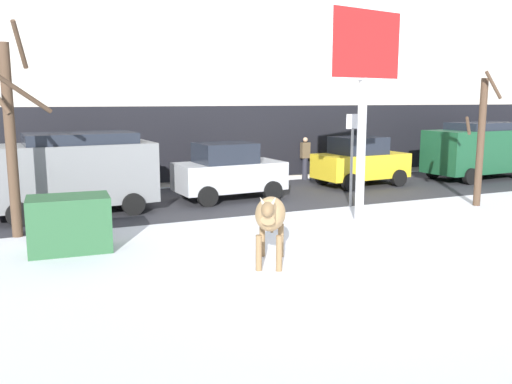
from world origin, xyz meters
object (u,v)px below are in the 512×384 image
(dumpster, at_px, (69,224))
(billboard, at_px, (364,58))
(car_darkgreen_van, at_px, (479,149))
(bare_tree_right_lot, at_px, (481,140))
(pedestrian_near_billboard, at_px, (22,172))
(bare_tree_left_lot, at_px, (11,132))
(cow_tan, at_px, (270,216))
(car_grey_van, at_px, (72,171))
(pedestrian_by_cars, at_px, (88,169))
(street_sign, at_px, (352,152))
(car_silver_hatchback, at_px, (228,171))
(pedestrian_far_left, at_px, (305,158))
(car_yellow_hatchback, at_px, (360,161))

(dumpster, bearing_deg, billboard, -0.41)
(billboard, xyz_separation_m, car_darkgreen_van, (8.98, 4.62, -3.07))
(bare_tree_right_lot, relative_size, dumpster, 2.40)
(billboard, distance_m, pedestrian_near_billboard, 11.59)
(bare_tree_right_lot, bearing_deg, dumpster, -178.69)
(bare_tree_left_lot, bearing_deg, cow_tan, -43.69)
(pedestrian_near_billboard, bearing_deg, car_grey_van, -68.80)
(billboard, xyz_separation_m, pedestrian_by_cars, (-6.19, 7.33, -3.43))
(pedestrian_by_cars, relative_size, street_sign, 0.61)
(cow_tan, height_order, car_darkgreen_van, car_darkgreen_van)
(bare_tree_right_lot, bearing_deg, car_darkgreen_van, 44.10)
(car_silver_hatchback, bearing_deg, dumpster, -140.81)
(pedestrian_far_left, bearing_deg, pedestrian_by_cars, 180.00)
(billboard, bearing_deg, pedestrian_far_left, 72.24)
(bare_tree_left_lot, height_order, dumpster, bare_tree_left_lot)
(street_sign, bearing_deg, pedestrian_by_cars, 141.76)
(pedestrian_far_left, xyz_separation_m, bare_tree_right_lot, (2.21, -7.00, 1.16))
(pedestrian_near_billboard, bearing_deg, car_yellow_hatchback, -10.77)
(pedestrian_far_left, relative_size, street_sign, 0.61)
(pedestrian_by_cars, bearing_deg, street_sign, -38.24)
(bare_tree_right_lot, bearing_deg, car_yellow_hatchback, 102.60)
(billboard, bearing_deg, car_grey_van, 150.22)
(car_yellow_hatchback, height_order, bare_tree_left_lot, bare_tree_left_lot)
(car_yellow_hatchback, bearing_deg, street_sign, -128.10)
(car_darkgreen_van, height_order, pedestrian_by_cars, car_darkgreen_van)
(car_yellow_hatchback, bearing_deg, pedestrian_far_left, 117.03)
(billboard, distance_m, car_darkgreen_van, 10.55)
(billboard, height_order, street_sign, billboard)
(billboard, height_order, pedestrian_near_billboard, billboard)
(car_yellow_hatchback, distance_m, bare_tree_right_lot, 5.00)
(car_darkgreen_van, bearing_deg, pedestrian_far_left, 157.76)
(pedestrian_near_billboard, xyz_separation_m, bare_tree_right_lot, (12.84, -7.00, 1.16))
(pedestrian_by_cars, distance_m, bare_tree_right_lot, 12.88)
(cow_tan, bearing_deg, billboard, 33.69)
(car_grey_van, height_order, street_sign, street_sign)
(car_silver_hatchback, distance_m, dumpster, 6.89)
(billboard, bearing_deg, pedestrian_near_billboard, 138.53)
(car_grey_van, relative_size, pedestrian_far_left, 2.73)
(cow_tan, xyz_separation_m, car_grey_van, (-3.12, 6.60, 0.25))
(car_yellow_hatchback, bearing_deg, bare_tree_right_lot, -77.40)
(pedestrian_far_left, height_order, bare_tree_right_lot, bare_tree_right_lot)
(pedestrian_near_billboard, distance_m, dumpster, 7.33)
(pedestrian_by_cars, xyz_separation_m, bare_tree_right_lot, (10.75, -7.00, 1.16))
(cow_tan, height_order, car_grey_van, car_grey_van)
(billboard, bearing_deg, cow_tan, -146.31)
(car_silver_hatchback, height_order, street_sign, street_sign)
(billboard, relative_size, street_sign, 1.97)
(pedestrian_far_left, distance_m, bare_tree_right_lot, 7.43)
(car_yellow_hatchback, relative_size, bare_tree_left_lot, 0.72)
(car_yellow_hatchback, xyz_separation_m, pedestrian_by_cars, (-9.68, 2.24, -0.05))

